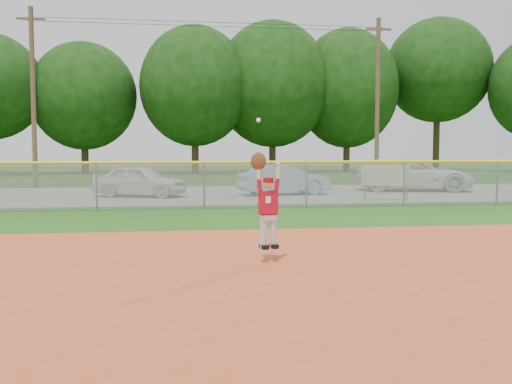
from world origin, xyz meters
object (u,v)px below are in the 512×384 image
car_blue (284,180)px  ballplayer (267,201)px  sponsor_sign (386,174)px  car_white_a (140,181)px  car_white_b (415,175)px

car_blue → ballplayer: bearing=157.2°
car_blue → ballplayer: (-2.94, -14.09, 0.41)m
car_blue → sponsor_sign: sponsor_sign is taller
car_white_a → car_blue: car_white_a is taller
car_blue → sponsor_sign: size_ratio=2.23×
car_white_b → ballplayer: ballplayer is taller
car_white_a → car_white_b: (12.23, 1.65, 0.09)m
ballplayer → car_white_b: bearing=59.1°
car_white_b → sponsor_sign: 5.51m
ballplayer → car_blue: bearing=78.2°
car_blue → sponsor_sign: bearing=-145.2°
sponsor_sign → ballplayer: 12.57m
car_white_b → sponsor_sign: bearing=158.1°
car_white_a → car_white_b: car_white_b is taller
car_blue → ballplayer: ballplayer is taller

